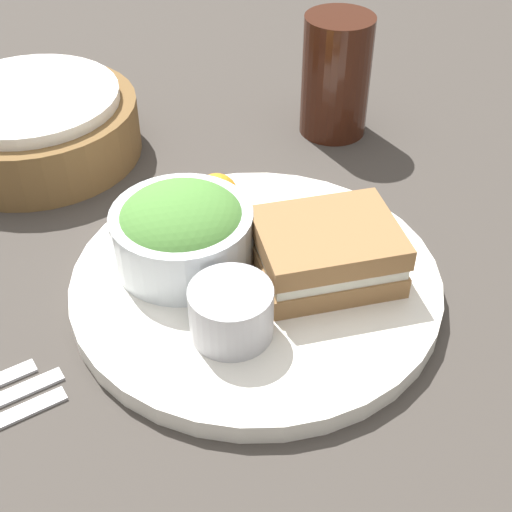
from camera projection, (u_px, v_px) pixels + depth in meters
name	position (u px, v px, depth m)	size (l,w,h in m)	color
ground_plane	(256.00, 291.00, 0.58)	(4.00, 4.00, 0.00)	#3D3833
plate	(256.00, 283.00, 0.57)	(0.29, 0.29, 0.02)	white
sandwich	(327.00, 251.00, 0.55)	(0.13, 0.11, 0.05)	olive
salad_bowl	(182.00, 231.00, 0.56)	(0.11, 0.11, 0.06)	white
dressing_cup	(231.00, 312.00, 0.51)	(0.06, 0.06, 0.04)	#B7B7BC
orange_wedge	(217.00, 195.00, 0.62)	(0.04, 0.04, 0.04)	orange
drink_glass	(336.00, 76.00, 0.73)	(0.07, 0.07, 0.13)	#38190F
bread_basket	(34.00, 125.00, 0.72)	(0.21, 0.21, 0.07)	brown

